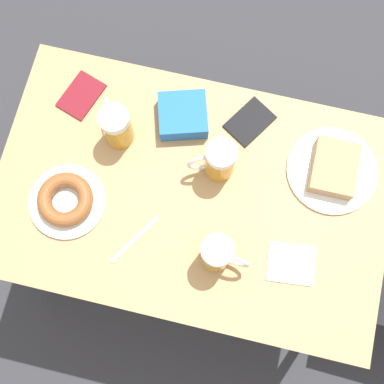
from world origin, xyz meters
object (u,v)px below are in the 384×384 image
object	(u,v)px
beer_mug_center	(116,126)
beer_mug_left	(219,160)
plate_with_cake	(333,169)
passport_near_edge	(250,122)
blue_pouch	(183,115)
napkin_folded	(291,264)
fork	(135,239)
beer_mug_right	(218,254)
passport_far_edge	(81,95)
plate_with_donut	(66,200)

from	to	relation	value
beer_mug_center	beer_mug_left	bearing A→B (deg)	83.49
plate_with_cake	passport_near_edge	size ratio (longest dim) A/B	1.58
beer_mug_left	beer_mug_center	size ratio (longest dim) A/B	1.00
plate_with_cake	beer_mug_left	distance (m)	0.31
passport_near_edge	blue_pouch	size ratio (longest dim) A/B	0.96
plate_with_cake	blue_pouch	distance (m)	0.43
napkin_folded	fork	size ratio (longest dim) A/B	0.89
plate_with_cake	napkin_folded	xyz separation A→B (m)	(0.27, -0.06, -0.02)
beer_mug_right	blue_pouch	distance (m)	0.40
beer_mug_center	passport_far_edge	bearing A→B (deg)	-122.98
beer_mug_center	fork	distance (m)	0.30
plate_with_donut	beer_mug_right	distance (m)	0.42
napkin_folded	passport_far_edge	world-z (taller)	passport_far_edge
plate_with_donut	blue_pouch	distance (m)	0.39
plate_with_cake	fork	xyz separation A→B (m)	(0.30, -0.47, -0.02)
passport_far_edge	blue_pouch	bearing A→B (deg)	89.52
beer_mug_center	passport_near_edge	distance (m)	0.37
passport_near_edge	blue_pouch	xyz separation A→B (m)	(0.03, -0.18, 0.02)
plate_with_cake	plate_with_donut	size ratio (longest dim) A/B	1.19
passport_near_edge	beer_mug_right	bearing A→B (deg)	-1.13
plate_with_donut	napkin_folded	bearing A→B (deg)	87.66
beer_mug_right	plate_with_donut	bearing A→B (deg)	-97.29
plate_with_donut	beer_mug_center	world-z (taller)	beer_mug_center
beer_mug_right	blue_pouch	world-z (taller)	beer_mug_right
beer_mug_left	fork	bearing A→B (deg)	-35.02
beer_mug_center	blue_pouch	world-z (taller)	beer_mug_center
beer_mug_right	passport_far_edge	world-z (taller)	beer_mug_right
plate_with_donut	beer_mug_left	bearing A→B (deg)	116.46
beer_mug_left	beer_mug_center	bearing A→B (deg)	-96.51
plate_with_donut	fork	xyz separation A→B (m)	(0.06, 0.20, -0.02)
napkin_folded	passport_far_edge	bearing A→B (deg)	-116.45
plate_with_donut	beer_mug_left	xyz separation A→B (m)	(-0.18, 0.37, 0.05)
beer_mug_left	passport_near_edge	xyz separation A→B (m)	(-0.15, 0.06, -0.07)
plate_with_donut	beer_mug_center	distance (m)	0.24
beer_mug_left	blue_pouch	distance (m)	0.18
plate_with_donut	passport_near_edge	bearing A→B (deg)	128.11
beer_mug_center	plate_with_donut	bearing A→B (deg)	-21.51
plate_with_cake	beer_mug_right	world-z (taller)	beer_mug_right
passport_near_edge	passport_far_edge	bearing A→B (deg)	-86.26
fork	passport_far_edge	bearing A→B (deg)	-145.15
plate_with_cake	plate_with_donut	xyz separation A→B (m)	(0.25, -0.67, 0.00)
beer_mug_center	beer_mug_right	distance (m)	0.43
beer_mug_center	passport_near_edge	size ratio (longest dim) A/B	0.90
blue_pouch	fork	bearing A→B (deg)	-6.96
passport_near_edge	plate_with_cake	bearing A→B (deg)	70.16
passport_far_edge	passport_near_edge	bearing A→B (deg)	93.74
plate_with_donut	napkin_folded	size ratio (longest dim) A/B	1.57
plate_with_donut	passport_near_edge	xyz separation A→B (m)	(-0.33, 0.42, -0.02)
plate_with_donut	napkin_folded	world-z (taller)	plate_with_donut
beer_mug_left	passport_near_edge	distance (m)	0.17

